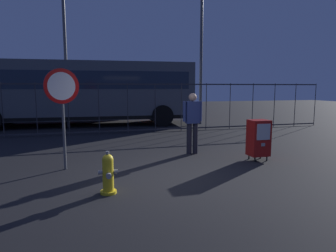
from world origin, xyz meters
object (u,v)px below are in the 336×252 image
Objects in this scene: pedestrian at (192,120)px; stop_sign at (62,98)px; bus_near at (82,90)px; fire_hydrant at (108,174)px; street_light_far_right at (202,29)px; newspaper_box_primary at (259,138)px; bus_far at (41,89)px; street_light_far_left at (65,39)px.

stop_sign is at bearing -167.39° from pedestrian.
bus_near reaches higher than pedestrian.
fire_hydrant is 11.01m from street_light_far_right.
fire_hydrant is 4.06m from newspaper_box_primary.
bus_far is (-2.37, 3.88, 0.00)m from bus_near.
newspaper_box_primary is 4.76m from stop_sign.
bus_near is 6.46m from street_light_far_right.
fire_hydrant is at bearing -83.80° from bus_near.
pedestrian is 0.16× the size of bus_far.
pedestrian is 7.83m from bus_near.
bus_far is at bearing 101.96° from fire_hydrant.
newspaper_box_primary is at bearing -59.40° from bus_near.
bus_near is 4.55m from bus_far.
street_light_far_right reaches higher than pedestrian.
stop_sign reaches higher than fire_hydrant.
bus_far reaches higher than newspaper_box_primary.
street_light_far_left is at bearing 97.14° from fire_hydrant.
bus_near is 1.31× the size of street_light_far_right.
pedestrian is (3.28, 0.73, -0.65)m from stop_sign.
newspaper_box_primary is at bearing -57.80° from street_light_far_left.
street_light_far_left is at bearing 122.20° from newspaper_box_primary.
bus_near is (0.31, 7.95, 0.11)m from stop_sign.
street_light_far_right reaches higher than newspaper_box_primary.
pedestrian is at bearing -113.56° from street_light_far_right.
pedestrian reaches higher than fire_hydrant.
newspaper_box_primary is 8.50m from street_light_far_right.
street_light_far_left is at bearing 118.10° from pedestrian.
bus_far is at bearing 115.68° from pedestrian.
street_light_far_left is (-4.97, 7.90, 3.41)m from newspaper_box_primary.
stop_sign is 3.42m from pedestrian.
fire_hydrant is 0.07× the size of bus_near.
newspaper_box_primary is (3.81, 1.39, 0.22)m from fire_hydrant.
bus_near is at bearing 117.39° from newspaper_box_primary.
fire_hydrant is at bearing -65.21° from stop_sign.
newspaper_box_primary is 13.98m from bus_far.
bus_far is 1.32× the size of street_light_far_right.
fire_hydrant is 3.56m from pedestrian.
pedestrian is 0.24× the size of street_light_far_left.
street_light_far_left is 6.39m from street_light_far_right.
newspaper_box_primary is 9.94m from street_light_far_left.
bus_near is at bearing 170.08° from street_light_far_right.
bus_far reaches higher than fire_hydrant.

